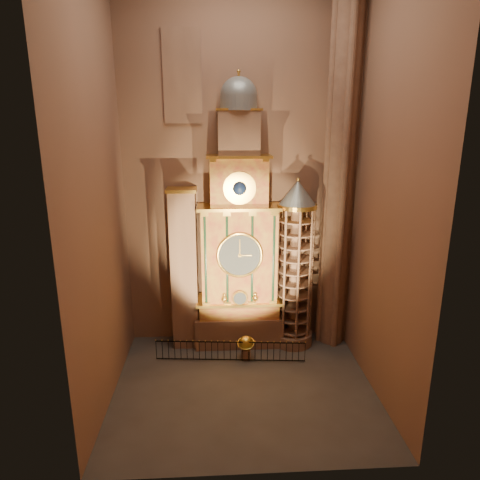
{
  "coord_description": "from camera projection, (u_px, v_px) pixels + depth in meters",
  "views": [
    {
      "loc": [
        -1.4,
        -20.33,
        13.97
      ],
      "look_at": [
        -0.04,
        3.0,
        7.52
      ],
      "focal_mm": 32.0,
      "sensor_mm": 36.0,
      "label": 1
    }
  ],
  "objects": [
    {
      "name": "stained_glass_window",
      "position": [
        182.0,
        76.0,
        24.48
      ],
      "size": [
        2.2,
        0.14,
        5.2
      ],
      "color": "navy",
      "rests_on": "wall_back"
    },
    {
      "name": "astronomical_clock",
      "position": [
        239.0,
        245.0,
        26.35
      ],
      "size": [
        5.6,
        2.41,
        16.7
      ],
      "color": "#8C634C",
      "rests_on": "floor"
    },
    {
      "name": "stair_turret",
      "position": [
        295.0,
        267.0,
        26.67
      ],
      "size": [
        2.5,
        2.5,
        10.8
      ],
      "color": "#8C634C",
      "rests_on": "floor"
    },
    {
      "name": "celestial_globe",
      "position": [
        246.0,
        346.0,
        25.88
      ],
      "size": [
        1.24,
        1.2,
        1.51
      ],
      "color": "#8C634C",
      "rests_on": "floor"
    },
    {
      "name": "gothic_pier",
      "position": [
        340.0,
        174.0,
        25.58
      ],
      "size": [
        2.04,
        2.04,
        22.0
      ],
      "color": "#8C634C",
      "rests_on": "floor"
    },
    {
      "name": "floor",
      "position": [
        244.0,
        387.0,
        23.36
      ],
      "size": [
        14.0,
        14.0,
        0.0
      ],
      "primitive_type": "plane",
      "color": "#383330",
      "rests_on": "ground"
    },
    {
      "name": "wall_left",
      "position": [
        96.0,
        188.0,
        20.04
      ],
      "size": [
        0.0,
        22.0,
        22.0
      ],
      "primitive_type": "plane",
      "rotation": [
        1.57,
        0.0,
        1.57
      ],
      "color": "#91624E",
      "rests_on": "floor"
    },
    {
      "name": "wall_back",
      "position": [
        238.0,
        172.0,
        26.2
      ],
      "size": [
        22.0,
        0.0,
        22.0
      ],
      "primitive_type": "plane",
      "rotation": [
        1.57,
        0.0,
        0.0
      ],
      "color": "#91624E",
      "rests_on": "floor"
    },
    {
      "name": "iron_railing",
      "position": [
        230.0,
        351.0,
        25.68
      ],
      "size": [
        8.93,
        0.83,
        1.25
      ],
      "color": "black",
      "rests_on": "floor"
    },
    {
      "name": "wall_right",
      "position": [
        388.0,
        185.0,
        20.82
      ],
      "size": [
        0.0,
        22.0,
        22.0
      ],
      "primitive_type": "plane",
      "rotation": [
        1.57,
        0.0,
        -1.57
      ],
      "color": "#91624E",
      "rests_on": "floor"
    },
    {
      "name": "portrait_tower",
      "position": [
        184.0,
        269.0,
        26.59
      ],
      "size": [
        1.8,
        1.6,
        10.2
      ],
      "color": "#8C634C",
      "rests_on": "floor"
    }
  ]
}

